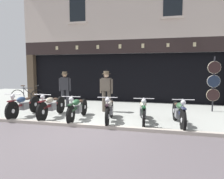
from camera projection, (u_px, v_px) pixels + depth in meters
ground at (73, 140)px, 5.26m from camera, size 23.27×22.00×0.18m
shop_facade at (126, 69)px, 12.78m from camera, size 11.57×4.42×6.81m
motorcycle_far_left at (24, 105)px, 7.73m from camera, size 0.62×2.05×0.93m
motorcycle_left at (52, 106)px, 7.58m from camera, size 0.62×2.08×0.93m
motorcycle_center_left at (78, 108)px, 7.23m from camera, size 0.62×2.03×0.91m
motorcycle_center at (109, 109)px, 6.94m from camera, size 0.62×1.98×0.92m
motorcycle_center_right at (143, 110)px, 6.83m from camera, size 0.62×1.95×0.91m
motorcycle_right at (179, 112)px, 6.48m from camera, size 0.62×2.00×0.92m
salesman_left at (65, 87)px, 9.62m from camera, size 0.55×0.34×1.65m
shopkeeper_center at (106, 89)px, 8.52m from camera, size 0.56×0.36×1.69m
tyre_sign_pole at (214, 82)px, 8.53m from camera, size 0.52×0.06×2.29m
advert_board_near at (91, 70)px, 11.67m from camera, size 0.73×0.03×0.96m
leaning_bicycle at (27, 96)px, 10.82m from camera, size 1.69×0.64×0.95m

